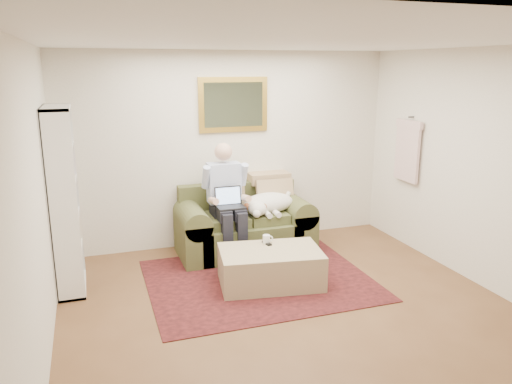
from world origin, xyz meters
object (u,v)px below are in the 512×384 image
ottoman (270,267)px  laptop (229,202)px  sleeping_dog (269,203)px  coffee_mug (266,239)px  bookshelf (64,200)px  sofa (244,230)px  seated_man (228,203)px

ottoman → laptop: bearing=105.0°
sleeping_dog → coffee_mug: bearing=-112.1°
coffee_mug → bookshelf: 2.26m
laptop → coffee_mug: bearing=-67.6°
sofa → seated_man: seated_man is taller
sleeping_dog → bookshelf: 2.51m
ottoman → coffee_mug: coffee_mug is taller
laptop → seated_man: bearing=90.0°
sleeping_dog → ottoman: bearing=-109.2°
bookshelf → sleeping_dog: bearing=7.8°
sleeping_dog → coffee_mug: 0.86m
coffee_mug → sleeping_dog: bearing=67.9°
coffee_mug → bookshelf: size_ratio=0.05×
seated_man → bookshelf: bearing=-172.0°
ottoman → coffee_mug: (0.03, 0.22, 0.25)m
seated_man → sleeping_dog: 0.58m
sofa → laptop: 0.58m
seated_man → sleeping_dog: seated_man is taller
sleeping_dog → seated_man: bearing=-172.9°
sofa → sleeping_dog: bearing=-15.7°
ottoman → coffee_mug: bearing=81.7°
sofa → sleeping_dog: size_ratio=2.43×
ottoman → bookshelf: (-2.12, 0.65, 0.80)m
coffee_mug → bookshelf: (-2.15, 0.43, 0.54)m
seated_man → ottoman: size_ratio=1.31×
sofa → ottoman: 1.08m
sofa → sleeping_dog: (0.31, -0.09, 0.36)m
bookshelf → coffee_mug: bearing=-11.4°
laptop → sofa: bearing=41.0°
laptop → ottoman: (0.23, -0.85, -0.56)m
seated_man → ottoman: seated_man is taller
laptop → sleeping_dog: (0.57, 0.14, -0.10)m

